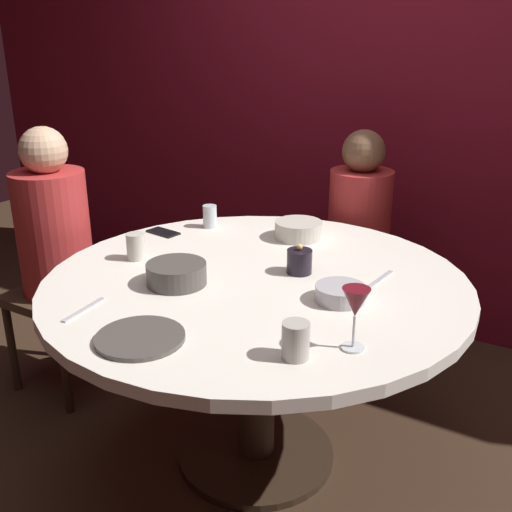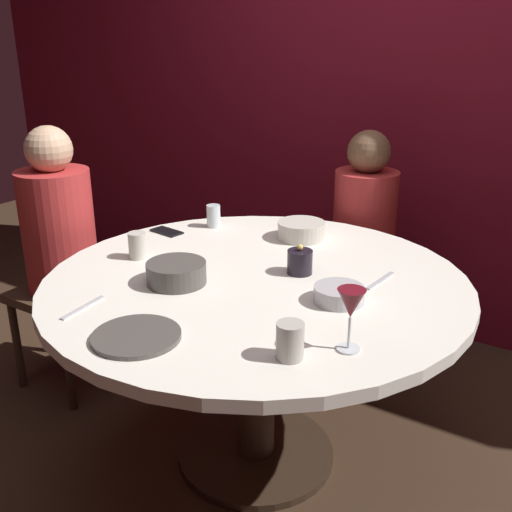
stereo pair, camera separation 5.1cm
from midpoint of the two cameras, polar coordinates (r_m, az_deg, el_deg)
The scene contains 17 objects.
ground_plane at distance 2.45m, azimuth 0.63°, elevation -18.53°, with size 8.00×8.00×0.00m, color #382619.
back_wall at distance 3.22m, azimuth 14.91°, elevation 15.63°, with size 6.00×0.10×2.60m, color maroon.
dining_table at distance 2.11m, azimuth 0.69°, elevation -5.51°, with size 1.47×1.47×0.75m.
seated_diner_left at distance 2.70m, azimuth -17.85°, elevation 2.11°, with size 0.40×0.40×1.19m.
seated_diner_back at distance 2.89m, azimuth 10.84°, elevation 3.35°, with size 0.40×0.40×1.13m.
candle_holder at distance 2.09m, azimuth 4.92°, elevation -0.56°, with size 0.09×0.09×0.11m.
wine_glass at distance 1.57m, azimuth 9.99°, elevation -4.78°, with size 0.08×0.08×0.18m.
dinner_plate at distance 1.69m, azimuth -10.54°, elevation -7.57°, with size 0.25×0.25×0.01m, color #4C4742.
cell_phone at distance 2.54m, azimuth -7.99°, elevation 2.33°, with size 0.07×0.14×0.01m, color black.
bowl_serving_large at distance 1.89m, azimuth 8.72°, elevation -3.65°, with size 0.16×0.16×0.05m, color #B7B7BC.
bowl_salad_center at distance 2.45m, azimuth 4.95°, elevation 2.49°, with size 0.19×0.19×0.07m, color beige.
bowl_small_white at distance 2.02m, azimuth -6.92°, elevation -1.61°, with size 0.20×0.20×0.07m, color #4C4742.
cup_near_candle at distance 2.26m, azimuth -10.65°, elevation 1.00°, with size 0.07×0.07×0.10m, color beige.
cup_by_left_diner at distance 2.59m, azimuth -3.54°, elevation 3.85°, with size 0.06×0.06×0.10m, color silver.
cup_by_right_diner at distance 1.55m, azimuth 4.23°, elevation -8.12°, with size 0.07×0.07×0.10m, color #B2ADA3.
fork_near_plate at distance 2.08m, azimuth 12.52°, elevation -2.32°, with size 0.02×0.18×0.01m, color #B7B7BC.
knife_near_plate at distance 1.90m, azimuth -15.52°, elevation -4.79°, with size 0.02×0.18×0.01m, color #B7B7BC.
Camera 2 is at (1.02, -1.60, 1.55)m, focal length 41.75 mm.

